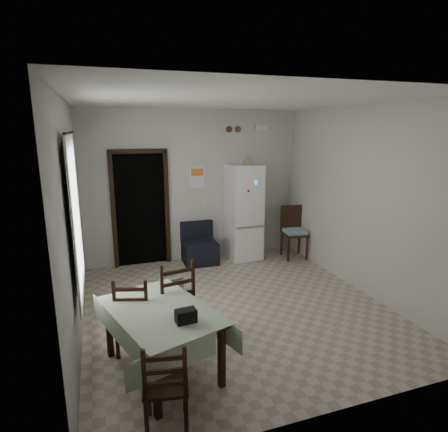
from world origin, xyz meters
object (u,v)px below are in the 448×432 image
navy_seat (200,244)px  dining_chair_far_right (172,299)px  fridge (244,212)px  dining_chair_far_left (135,313)px  corner_chair (295,233)px  dining_table (162,340)px  dining_chair_near_head (166,383)px

navy_seat → dining_chair_far_right: (-1.02, -2.46, 0.14)m
fridge → dining_chair_far_left: bearing=-135.2°
corner_chair → dining_table: (-3.12, -2.73, -0.16)m
dining_chair_far_left → dining_chair_far_right: (0.46, 0.12, 0.06)m
fridge → dining_chair_near_head: fridge is taller
fridge → corner_chair: size_ratio=1.81×
corner_chair → dining_chair_near_head: bearing=-125.9°
fridge → dining_chair_far_right: fridge is taller
dining_chair_far_right → dining_chair_near_head: (-0.34, -1.40, -0.09)m
dining_table → dining_chair_far_right: (0.24, 0.60, 0.17)m
fridge → dining_chair_far_left: fridge is taller
dining_table → dining_chair_far_left: (-0.22, 0.48, 0.11)m
fridge → dining_table: size_ratio=1.36×
dining_table → dining_chair_far_right: dining_chair_far_right is taller
corner_chair → dining_chair_near_head: corner_chair is taller
dining_chair_far_left → dining_chair_near_head: 1.29m
navy_seat → corner_chair: bearing=-8.1°
corner_chair → dining_chair_far_right: dining_chair_far_right is taller
dining_table → fridge: bearing=37.0°
corner_chair → dining_chair_near_head: 4.78m
corner_chair → dining_chair_far_right: (-2.88, -2.14, 0.01)m
navy_seat → dining_table: 3.31m
dining_chair_near_head → corner_chair: bearing=-121.4°
dining_chair_far_left → dining_chair_far_right: bearing=-149.0°
navy_seat → dining_chair_far_right: 2.67m
navy_seat → dining_chair_near_head: 4.09m
navy_seat → dining_chair_far_right: bearing=-110.6°
fridge → dining_table: 3.79m
corner_chair → dining_chair_far_left: 4.03m
fridge → dining_chair_near_head: size_ratio=2.14×
navy_seat → dining_table: (-1.26, -3.06, -0.03)m
navy_seat → dining_chair_near_head: dining_chair_near_head is taller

